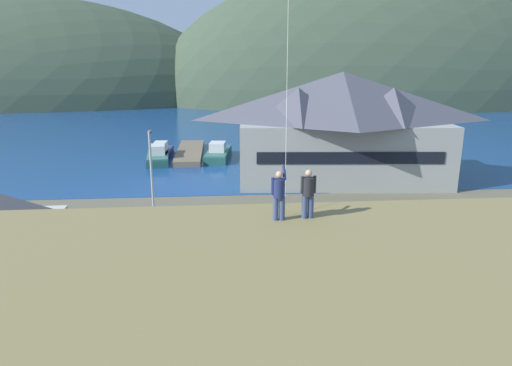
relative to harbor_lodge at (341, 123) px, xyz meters
name	(u,v)px	position (x,y,z in m)	size (l,w,h in m)	color
ground_plane	(243,293)	(-11.15, -22.99, -5.78)	(600.00, 600.00, 0.00)	#66604C
parking_lot_pad	(239,253)	(-11.15, -17.99, -5.73)	(40.00, 20.00, 0.10)	slate
bay_water	(225,129)	(-11.15, 37.01, -5.77)	(360.00, 84.00, 0.03)	navy
far_hill_west_ridge	(16,102)	(-72.81, 98.73, -5.78)	(133.96, 67.32, 60.81)	#3D4C38
far_hill_east_peak	(380,101)	(37.46, 92.83, -5.78)	(137.71, 70.44, 77.53)	#3D4C38
harbor_lodge	(341,123)	(0.00, 0.00, 0.00)	(22.08, 13.23, 10.80)	#999E99
wharf_dock	(190,152)	(-16.02, 13.81, -5.43)	(3.20, 14.72, 0.70)	#70604C
moored_boat_wharfside	(162,153)	(-19.43, 12.14, -5.06)	(2.40, 6.76, 2.16)	navy
moored_boat_outer_mooring	(218,153)	(-12.37, 11.24, -5.06)	(3.56, 8.42, 2.16)	#23564C
moored_boat_inner_slip	(158,156)	(-19.62, 9.92, -5.06)	(3.28, 8.02, 2.16)	#23564C
parked_car_lone_by_shed	(189,274)	(-13.98, -22.67, -4.72)	(4.30, 2.25, 1.82)	slate
parked_car_front_row_red	(413,258)	(-1.48, -21.69, -4.72)	(4.23, 2.11, 1.82)	navy
parked_car_front_row_silver	(293,222)	(-7.29, -15.32, -4.72)	(4.21, 2.08, 1.82)	#B28923
parked_car_mid_row_center	(321,262)	(-6.76, -21.77, -4.72)	(4.30, 2.25, 1.82)	#9EA3A8
parked_car_mid_row_near	(443,222)	(3.07, -16.07, -4.72)	(4.33, 2.32, 1.82)	red
parked_car_corner_spot	(364,223)	(-2.47, -15.87, -4.72)	(4.22, 2.09, 1.82)	slate
parked_car_back_row_left	(134,235)	(-17.82, -16.77, -4.72)	(4.25, 2.15, 1.82)	silver
parking_light_pole	(152,172)	(-17.10, -12.43, -1.67)	(0.24, 0.78, 6.96)	#ADADB2
person_kite_flyer	(279,193)	(-10.25, -29.72, 1.63)	(0.53, 0.65, 1.86)	#384770
person_companion	(308,192)	(-9.22, -29.61, 1.62)	(0.55, 0.40, 1.74)	#384770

